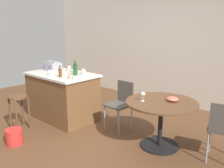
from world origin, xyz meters
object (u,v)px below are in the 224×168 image
Objects in this scene: bottle_0 at (75,70)px; plastic_bucket at (14,137)px; bottle_1 at (60,73)px; wine_glass at (143,94)px; kitchen_island at (62,96)px; cup_1 at (71,77)px; cup_2 at (83,72)px; wooden_stool at (19,105)px; toolbox at (52,66)px; bottle_2 at (75,68)px; serving_bowl at (173,99)px; cup_3 at (69,68)px; cup_0 at (51,73)px; folding_chair_near at (224,127)px; dining_table at (161,112)px; folding_chair_far at (121,102)px.

bottle_0 is 1.07× the size of plastic_bucket.
wine_glass is at bearing 10.68° from bottle_1.
kitchen_island is 0.76m from cup_1.
cup_2 is (0.06, 0.14, -0.06)m from bottle_0.
wooden_stool is 1.64× the size of toolbox.
toolbox is 2.64× the size of wine_glass.
bottle_2 is 0.95× the size of plastic_bucket.
serving_bowl is (2.08, 0.14, -0.25)m from bottle_2.
cup_0 is at bearing -79.21° from cup_3.
cup_2 is 1.84m from serving_bowl.
cup_3 is (-0.52, 0.07, -0.00)m from cup_2.
cup_0 reaches higher than serving_bowl.
wine_glass is at bearing 9.49° from cup_0.
bottle_1 is 1.79× the size of cup_0.
wine_glass reaches higher than plastic_bucket.
cup_1 is 1.03× the size of cup_2.
bottle_2 is at bearing 142.03° from bottle_0.
cup_2 is at bearing -175.89° from folding_chair_near.
wooden_stool is 2.49× the size of bottle_2.
kitchen_island is 6.51× the size of bottle_1.
plastic_bucket is at bearing -73.99° from kitchen_island.
bottle_0 is 1.13× the size of bottle_2.
dining_table is at bearing 14.55° from bottle_1.
cup_1 reaches higher than kitchen_island.
bottle_2 is (-1.97, -0.02, 0.46)m from dining_table.
bottle_0 reaches higher than cup_0.
cup_1 reaches higher than folding_chair_far.
cup_1 is 0.82m from cup_3.
toolbox is 1.03m from cup_1.
dining_table is 1.95m from bottle_1.
bottle_1 is 1.66m from wine_glass.
bottle_2 reaches higher than folding_chair_near.
cup_3 is 2.36m from serving_bowl.
bottle_2 is at bearing 175.11° from wine_glass.
cup_2 is 1.02× the size of cup_3.
wine_glass is 0.80× the size of serving_bowl.
folding_chair_far is 4.87× the size of serving_bowl.
cup_2 is (0.13, 0.44, -0.03)m from bottle_1.
wine_glass reaches higher than folding_chair_near.
dining_table is 2.34m from plastic_bucket.
bottle_2 is at bearing 71.17° from cup_0.
dining_table reaches higher than plastic_bucket.
bottle_1 is at bearing -74.23° from bottle_2.
kitchen_island is 12.86× the size of cup_2.
kitchen_island is 7.91× the size of serving_bowl.
folding_chair_near reaches higher than plastic_bucket.
cup_0 is 2.33m from serving_bowl.
cup_0 reaches higher than wooden_stool.
bottle_1 is (0.27, -0.22, 0.54)m from kitchen_island.
folding_chair_near is 0.79m from serving_bowl.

